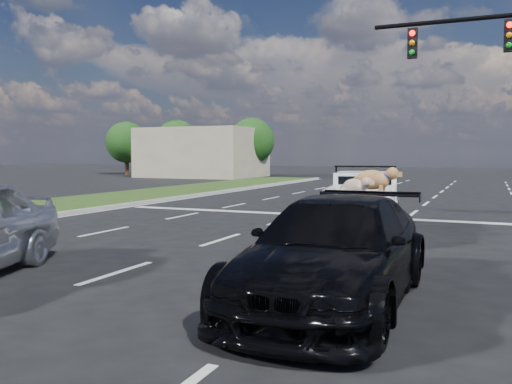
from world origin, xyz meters
TOP-DOWN VIEW (x-y plane):
  - ground at (0.00, 0.00)m, footprint 160.00×160.00m
  - road_markings at (0.00, 6.56)m, footprint 17.75×60.00m
  - curb_left at (-9.05, 6.00)m, footprint 0.15×60.00m
  - building_left at (-20.00, 36.00)m, footprint 10.00×8.00m
  - tree_far_a at (-30.00, 38.00)m, footprint 4.20×4.20m
  - tree_far_b at (-24.00, 38.00)m, footprint 4.20×4.20m
  - tree_far_c at (-16.00, 38.00)m, footprint 4.20×4.20m
  - pickup_truck at (1.18, 6.56)m, footprint 2.37×4.93m
  - black_coupe at (2.26, -0.38)m, footprint 2.10×5.09m

SIDE VIEW (x-z plane):
  - ground at x=0.00m, z-range 0.00..0.00m
  - road_markings at x=0.00m, z-range 0.00..0.01m
  - curb_left at x=-9.05m, z-range 0.00..0.14m
  - black_coupe at x=2.26m, z-range 0.00..1.47m
  - pickup_truck at x=1.18m, z-range -0.05..1.72m
  - building_left at x=-20.00m, z-range 0.00..4.40m
  - tree_far_a at x=-30.00m, z-range 0.59..5.99m
  - tree_far_b at x=-24.00m, z-range 0.59..5.99m
  - tree_far_c at x=-16.00m, z-range 0.59..5.99m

